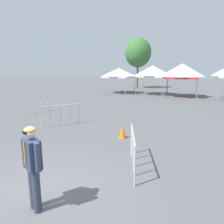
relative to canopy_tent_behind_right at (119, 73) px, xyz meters
name	(u,v)px	position (x,y,z in m)	size (l,w,h in m)	color
ground_plane	(41,195)	(6.67, -19.99, -2.43)	(140.00, 140.00, 0.00)	#5B5B5E
canopy_tent_behind_right	(119,73)	(0.00, 0.00, 0.00)	(3.23, 3.23, 3.00)	#9E9EA3
canopy_tent_behind_center	(152,71)	(4.04, 0.28, 0.20)	(3.00, 3.00, 3.27)	#9E9EA3
canopy_tent_behind_left	(182,71)	(7.33, -0.39, 0.24)	(3.48, 3.48, 3.45)	#9E9EA3
person_foreground	(33,163)	(6.96, -20.42, -1.39)	(0.61, 0.38, 1.78)	#33384C
tree_behind_tents_center	(138,53)	(-0.10, 7.49, 2.87)	(3.93, 3.93, 7.48)	brown
crowd_barrier_mid_lot	(133,143)	(8.14, -17.80, -1.67)	(0.85, 1.96, 1.08)	#B7BABF
crowd_barrier_by_lift	(60,111)	(3.22, -14.96, -1.67)	(1.20, 1.78, 1.08)	#B7BABF
crowd_barrier_near_person	(34,102)	(-0.29, -13.27, -1.67)	(0.65, 2.03, 1.08)	#B7BABF
traffic_cone_lot_center	(123,132)	(6.85, -15.45, -2.15)	(0.32, 0.32, 0.56)	orange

